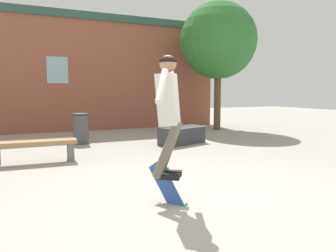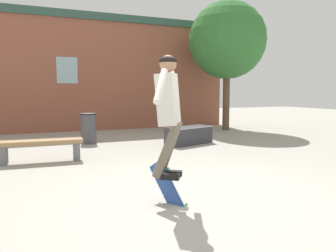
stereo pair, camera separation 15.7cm
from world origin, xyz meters
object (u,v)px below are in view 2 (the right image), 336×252
object	(u,v)px
skateboard_flipping	(169,191)
park_bench	(41,146)
trash_bin	(89,128)
skater	(168,105)
tree_right	(227,41)
skate_ledge	(189,135)

from	to	relation	value
skateboard_flipping	park_bench	bearing A→B (deg)	178.49
trash_bin	skater	size ratio (longest dim) A/B	0.54
tree_right	trash_bin	world-z (taller)	tree_right
tree_right	trash_bin	xyz separation A→B (m)	(-5.17, -1.22, -2.79)
skater	skate_ledge	bearing A→B (deg)	95.94
tree_right	skater	xyz separation A→B (m)	(-5.04, -6.50, -1.98)
trash_bin	skateboard_flipping	bearing A→B (deg)	-88.32
skate_ledge	skateboard_flipping	distance (m)	4.70
tree_right	skater	size ratio (longest dim) A/B	3.03
skate_ledge	skater	distance (m)	4.83
skate_ledge	skater	world-z (taller)	skater
tree_right	skate_ledge	world-z (taller)	tree_right
tree_right	trash_bin	bearing A→B (deg)	-166.72
trash_bin	skater	bearing A→B (deg)	-88.56
tree_right	park_bench	xyz separation A→B (m)	(-6.44, -3.27, -2.90)
skate_ledge	trash_bin	bearing A→B (deg)	136.35
trash_bin	skater	xyz separation A→B (m)	(0.13, -5.28, 0.81)
tree_right	park_bench	world-z (taller)	tree_right
park_bench	skater	distance (m)	3.64
park_bench	skater	bearing A→B (deg)	-63.46
park_bench	skate_ledge	size ratio (longest dim) A/B	1.13
skate_ledge	trash_bin	xyz separation A→B (m)	(-2.47, 1.17, 0.20)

